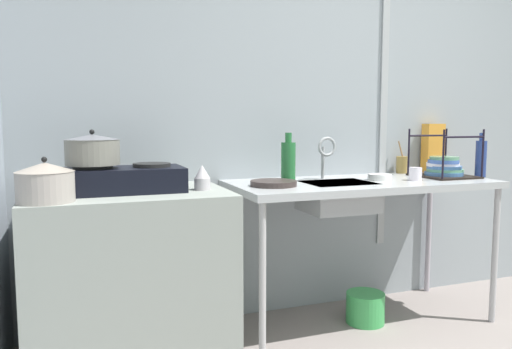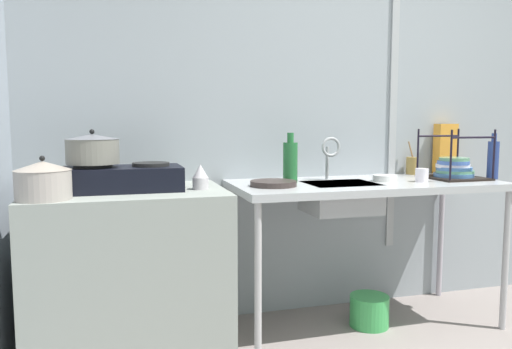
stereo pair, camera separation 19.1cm
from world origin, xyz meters
name	(u,v)px [view 2 (the right image)]	position (x,y,z in m)	size (l,w,h in m)	color
wall_back	(377,116)	(0.00, 1.79, 1.23)	(5.18, 0.10, 2.47)	#979EA4
wall_metal_strip	(393,96)	(0.08, 1.74, 1.36)	(0.05, 0.01, 1.97)	#A9ABAE
counter_concrete	(130,273)	(-1.61, 1.41, 0.42)	(0.97, 0.66, 0.85)	gray
counter_sink	(366,192)	(-0.28, 1.41, 0.79)	(1.55, 0.66, 0.85)	#A9ABAE
stove	(123,178)	(-1.63, 1.41, 0.91)	(0.58, 0.30, 0.14)	black
pot_on_left_burner	(93,149)	(-1.77, 1.41, 1.06)	(0.26, 0.26, 0.17)	slate
pot_beside_stove	(43,180)	(-1.97, 1.21, 0.94)	(0.24, 0.24, 0.19)	#A59B93
percolator	(200,177)	(-1.25, 1.35, 0.91)	(0.08, 0.08, 0.13)	#C0B8BD
sink_basin	(341,198)	(-0.45, 1.39, 0.77)	(0.39, 0.32, 0.17)	#A9ABAE
faucet	(330,151)	(-0.45, 1.54, 1.02)	(0.12, 0.07, 0.26)	#A9ABAE
frying_pan	(273,183)	(-0.86, 1.37, 0.86)	(0.25, 0.25, 0.03)	#342B29
dish_rack	(454,169)	(0.30, 1.40, 0.91)	(0.31, 0.34, 0.30)	black
cup_by_rack	(422,175)	(0.02, 1.31, 0.89)	(0.07, 0.07, 0.08)	white
small_bowl_on_drainboard	(385,178)	(-0.17, 1.40, 0.87)	(0.14, 0.14, 0.04)	white
bottle_by_sink	(290,161)	(-0.72, 1.49, 0.97)	(0.08, 0.08, 0.28)	#246632
bottle_by_rack	(493,159)	(0.52, 1.32, 0.97)	(0.07, 0.07, 0.27)	navy
cereal_box	(445,149)	(0.45, 1.69, 1.01)	(0.14, 0.07, 0.33)	orange
utensil_jar	(412,165)	(0.20, 1.69, 0.91)	(0.07, 0.07, 0.22)	olive
bucket_on_floor	(369,311)	(-0.26, 1.37, 0.09)	(0.23, 0.23, 0.18)	green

